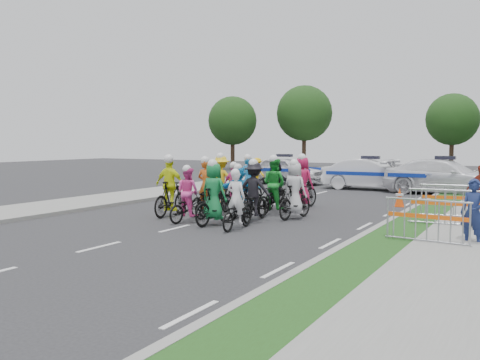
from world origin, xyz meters
The scene contains 32 objects.
ground centered at (0.00, 0.00, 0.00)m, with size 90.00×90.00×0.00m, color #28282B.
curb_right centered at (5.10, 5.00, 0.06)m, with size 0.20×60.00×0.12m, color gray.
grass_strip centered at (5.80, 5.00, 0.06)m, with size 1.20×60.00×0.11m, color #223F14.
sidewalk_left centered at (-6.50, 5.00, 0.07)m, with size 3.00×60.00×0.13m, color gray.
rider_0 centered at (1.60, 0.73, 0.57)m, with size 0.63×1.69×1.71m.
rider_1 centered at (0.63, 1.10, 0.75)m, with size 0.86×1.89×1.95m.
rider_2 centered at (-0.38, 1.24, 0.66)m, with size 0.82×1.78×1.75m.
rider_3 centered at (-1.56, 1.95, 0.78)m, with size 1.05×1.98×2.05m.
rider_4 centered at (1.32, 2.35, 0.75)m, with size 1.13×1.96×1.94m.
rider_5 centered at (0.59, 2.69, 0.74)m, with size 1.44×1.72×1.76m.
rider_6 centered at (-0.73, 2.83, 0.65)m, with size 0.70×1.94×1.98m.
rider_7 centered at (2.23, 3.40, 0.74)m, with size 0.87×1.87×1.91m.
rider_8 centered at (1.20, 4.06, 0.74)m, with size 1.07×2.07×2.02m.
rider_9 centered at (-0.43, 4.23, 0.68)m, with size 0.92×1.70×1.75m.
rider_10 centered at (-1.34, 4.82, 0.79)m, with size 1.24×2.10×2.05m.
rider_11 centered at (0.68, 5.33, 0.77)m, with size 1.47×1.76×1.83m.
rider_12 centered at (-0.73, 5.86, 0.65)m, with size 0.79×1.97×1.98m.
rider_13 centered at (1.42, 6.04, 0.78)m, with size 0.93×1.98×2.02m.
police_car_0 centered at (-3.67, 15.81, 0.78)m, with size 1.84×4.58×1.56m, color white.
police_car_1 centered at (1.60, 14.66, 0.78)m, with size 1.65×4.73×1.56m, color white.
police_car_2 centered at (5.27, 13.98, 0.81)m, with size 2.27×5.58×1.62m, color white.
spectator_0 centered at (7.65, 1.21, 0.80)m, with size 0.59×0.38×1.61m, color navy.
marshal_hiviz centered at (-4.55, 14.09, 0.77)m, with size 0.99×0.57×1.54m, color yellow.
barrier_0 centered at (6.70, 0.72, 0.56)m, with size 2.00×0.50×1.12m, color #A5A8AD, non-canonical shape.
barrier_1 centered at (6.70, 3.67, 0.56)m, with size 2.00×0.50×1.12m, color #A5A8AD, non-canonical shape.
barrier_2 centered at (6.70, 5.47, 0.56)m, with size 2.00×0.50×1.12m, color #A5A8AD, non-canonical shape.
cone_0 centered at (4.45, 8.25, 0.34)m, with size 0.40×0.40×0.70m.
cone_1 centered at (6.86, 12.75, 0.34)m, with size 0.40×0.40×0.70m.
parked_bike centered at (-5.84, 11.39, 0.40)m, with size 0.53×1.53×0.80m, color black.
tree_0 centered at (-14.00, 28.00, 4.19)m, with size 4.20×4.20×6.30m.
tree_3 centered at (-9.00, 32.00, 4.89)m, with size 4.90×4.90×7.35m.
tree_4 centered at (3.00, 34.00, 4.19)m, with size 4.20×4.20×6.30m.
Camera 1 is at (8.82, -12.22, 2.49)m, focal length 40.00 mm.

